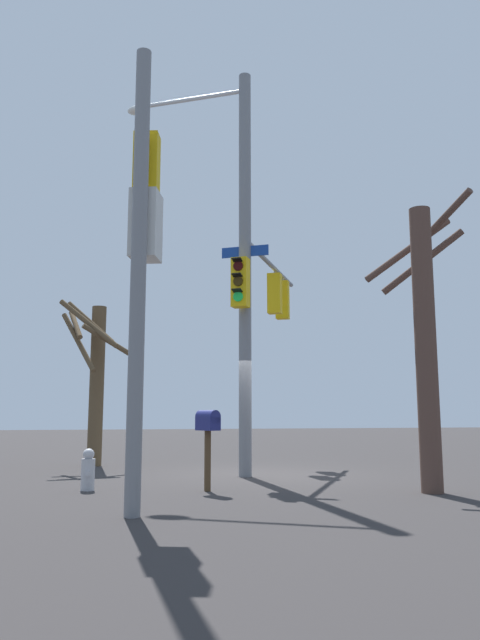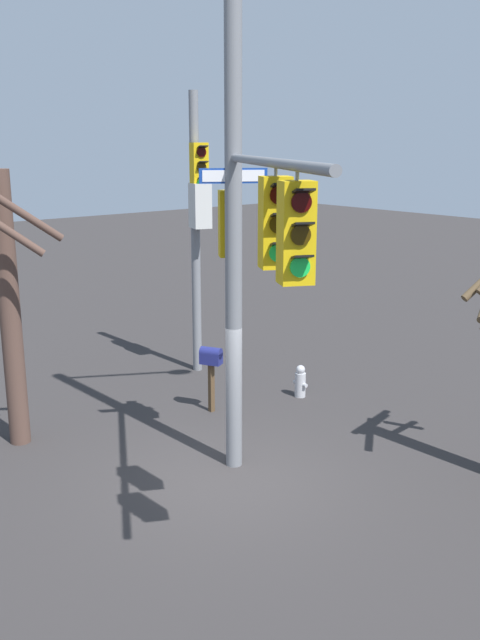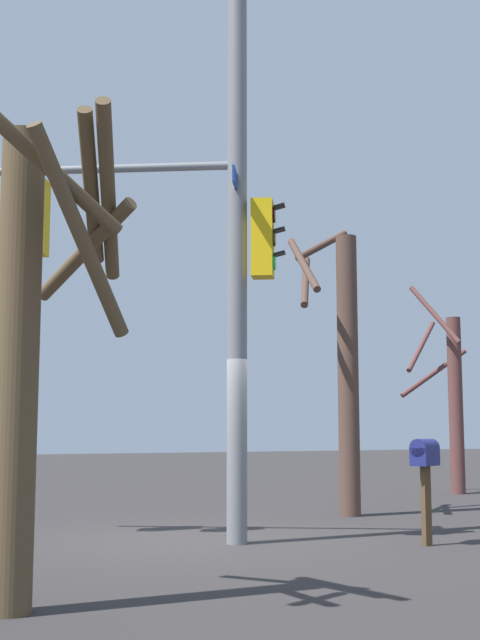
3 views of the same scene
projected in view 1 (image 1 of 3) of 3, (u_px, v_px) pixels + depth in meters
The scene contains 7 objects.
ground_plane at pixel (262, 475), 13.47m from camera, with size 80.00×80.00×0.00m, color #302C2C.
main_signal_pole_assembly at pixel (249, 265), 14.55m from camera, with size 5.18×5.35×9.32m.
secondary_pole_assembly at pixel (142, 236), 8.73m from camera, with size 0.76×0.54×6.65m.
fire_hydrant at pixel (88, 471), 10.75m from camera, with size 0.38×0.24×0.73m.
mailbox at pixel (208, 427), 10.77m from camera, with size 0.50×0.42×1.41m.
bare_tree_across_street at pixel (95, 374), 15.98m from camera, with size 1.55×1.97×4.28m.
bare_tree_corner at pixel (425, 334), 10.86m from camera, with size 1.61×1.78×5.39m.
Camera 1 is at (-13.38, 3.57, 1.35)m, focal length 34.02 mm.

